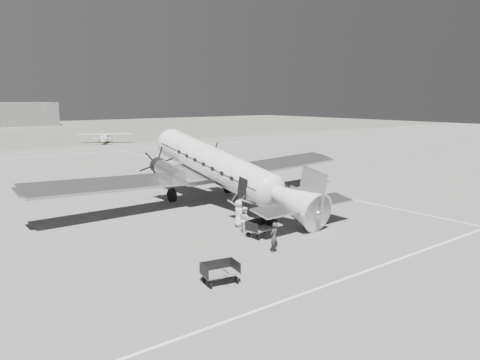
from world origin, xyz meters
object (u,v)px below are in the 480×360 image
object	(u,v)px
ground_crew	(274,237)
ramp_agent	(245,220)
light_plane_right	(105,138)
baggage_cart_near	(261,228)
passenger	(239,213)
dc3_airliner	(223,171)
baggage_cart_far	(220,273)

from	to	relation	value
ground_crew	ramp_agent	distance (m)	3.80
light_plane_right	ground_crew	world-z (taller)	light_plane_right
baggage_cart_near	ramp_agent	distance (m)	1.25
baggage_cart_near	passenger	bearing A→B (deg)	78.60
dc3_airliner	baggage_cart_far	size ratio (longest dim) A/B	16.88
dc3_airliner	ground_crew	world-z (taller)	dc3_airliner
baggage_cart_far	ramp_agent	xyz separation A→B (m)	(5.59, 5.29, 0.32)
dc3_airliner	light_plane_right	distance (m)	53.42
baggage_cart_near	passenger	world-z (taller)	passenger
ramp_agent	passenger	bearing A→B (deg)	-3.99
ground_crew	passenger	xyz separation A→B (m)	(1.54, 4.93, 0.05)
baggage_cart_near	ramp_agent	bearing A→B (deg)	96.55
light_plane_right	ground_crew	bearing A→B (deg)	-75.75
dc3_airliner	ground_crew	bearing A→B (deg)	-113.39
ground_crew	ramp_agent	size ratio (longest dim) A/B	1.01
light_plane_right	dc3_airliner	bearing A→B (deg)	-74.26
dc3_airliner	baggage_cart_near	distance (m)	8.33
light_plane_right	ground_crew	xyz separation A→B (m)	(-16.36, -61.99, -0.17)
dc3_airliner	baggage_cart_far	distance (m)	14.67
light_plane_right	baggage_cart_far	size ratio (longest dim) A/B	5.71
baggage_cart_far	passenger	world-z (taller)	passenger
ground_crew	passenger	size ratio (longest dim) A/B	0.94
ground_crew	ramp_agent	bearing A→B (deg)	-122.59
dc3_airliner	baggage_cart_near	xyz separation A→B (m)	(-2.80, -7.56, -2.09)
dc3_airliner	light_plane_right	bearing A→B (deg)	75.46
baggage_cart_far	dc3_airliner	bearing A→B (deg)	64.94
ramp_agent	baggage_cart_far	bearing A→B (deg)	151.40
light_plane_right	ground_crew	distance (m)	64.11
baggage_cart_near	passenger	distance (m)	2.49
dc3_airliner	baggage_cart_near	bearing A→B (deg)	-111.60
light_plane_right	passenger	distance (m)	58.96
light_plane_right	passenger	xyz separation A→B (m)	(-14.82, -57.07, -0.13)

